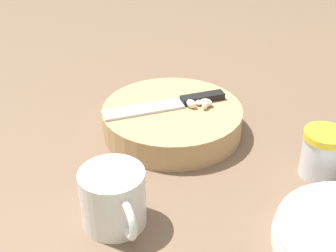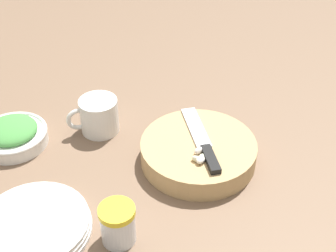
# 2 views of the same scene
# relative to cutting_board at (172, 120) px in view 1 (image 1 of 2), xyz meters

# --- Properties ---
(ground_plane) EXTENTS (5.00, 5.00, 0.00)m
(ground_plane) POSITION_rel_cutting_board_xyz_m (-0.10, 0.12, -0.03)
(ground_plane) COLOR brown
(cutting_board) EXTENTS (0.26, 0.26, 0.05)m
(cutting_board) POSITION_rel_cutting_board_xyz_m (0.00, 0.00, 0.00)
(cutting_board) COLOR tan
(cutting_board) RESTS_ON ground_plane
(chef_knife) EXTENTS (0.11, 0.23, 0.01)m
(chef_knife) POSITION_rel_cutting_board_xyz_m (0.01, -0.01, 0.03)
(chef_knife) COLOR black
(chef_knife) RESTS_ON cutting_board
(garlic_cloves) EXTENTS (0.04, 0.05, 0.02)m
(garlic_cloves) POSITION_rel_cutting_board_xyz_m (-0.03, -0.04, 0.03)
(garlic_cloves) COLOR silver
(garlic_cloves) RESTS_ON cutting_board
(spice_jar) EXTENTS (0.07, 0.07, 0.08)m
(spice_jar) POSITION_rel_cutting_board_xyz_m (-0.26, -0.10, 0.02)
(spice_jar) COLOR silver
(spice_jar) RESTS_ON ground_plane
(coffee_mug) EXTENTS (0.12, 0.09, 0.09)m
(coffee_mug) POSITION_rel_cutting_board_xyz_m (-0.13, 0.22, 0.02)
(coffee_mug) COLOR silver
(coffee_mug) RESTS_ON ground_plane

